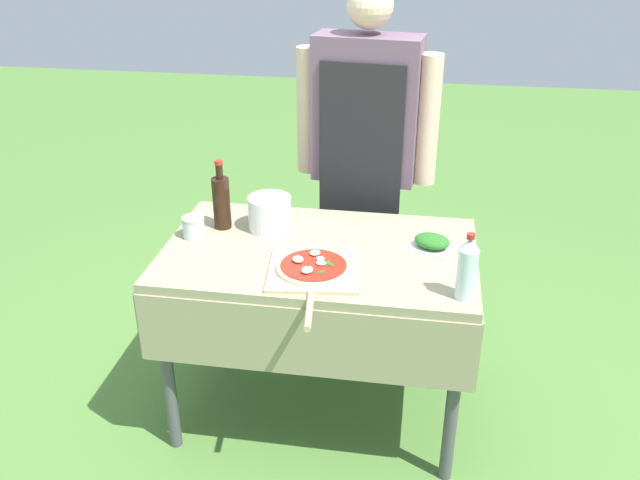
{
  "coord_description": "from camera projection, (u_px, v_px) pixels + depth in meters",
  "views": [
    {
      "loc": [
        0.37,
        -2.3,
        2.0
      ],
      "look_at": [
        0.0,
        0.0,
        0.83
      ],
      "focal_mm": 38.0,
      "sensor_mm": 36.0,
      "label": 1
    }
  ],
  "objects": [
    {
      "name": "pizza_on_peel",
      "position": [
        313.0,
        270.0,
        2.45
      ],
      "size": [
        0.36,
        0.56,
        0.05
      ],
      "rotation": [
        0.0,
        0.0,
        0.11
      ],
      "color": "#D1B27F",
      "rests_on": "prep_table"
    },
    {
      "name": "oil_bottle",
      "position": [
        221.0,
        201.0,
        2.75
      ],
      "size": [
        0.07,
        0.07,
        0.29
      ],
      "color": "black",
      "rests_on": "prep_table"
    },
    {
      "name": "mixing_tub",
      "position": [
        270.0,
        213.0,
        2.76
      ],
      "size": [
        0.18,
        0.18,
        0.14
      ],
      "primitive_type": "cylinder",
      "color": "silver",
      "rests_on": "prep_table"
    },
    {
      "name": "person_cook",
      "position": [
        365.0,
        145.0,
        3.05
      ],
      "size": [
        0.64,
        0.26,
        1.71
      ],
      "rotation": [
        0.0,
        0.0,
        3.02
      ],
      "color": "#333D56",
      "rests_on": "ground"
    },
    {
      "name": "sauce_jar",
      "position": [
        194.0,
        228.0,
        2.7
      ],
      "size": [
        0.09,
        0.09,
        0.09
      ],
      "color": "silver",
      "rests_on": "prep_table"
    },
    {
      "name": "ground_plane",
      "position": [
        319.0,
        407.0,
        2.98
      ],
      "size": [
        12.0,
        12.0,
        0.0
      ],
      "primitive_type": "plane",
      "color": "#517F38"
    },
    {
      "name": "water_bottle",
      "position": [
        467.0,
        268.0,
        2.26
      ],
      "size": [
        0.07,
        0.07,
        0.24
      ],
      "color": "silver",
      "rests_on": "prep_table"
    },
    {
      "name": "herb_container",
      "position": [
        432.0,
        242.0,
        2.62
      ],
      "size": [
        0.2,
        0.18,
        0.06
      ],
      "rotation": [
        0.0,
        0.0,
        -0.39
      ],
      "color": "silver",
      "rests_on": "prep_table"
    },
    {
      "name": "prep_table",
      "position": [
        319.0,
        273.0,
        2.67
      ],
      "size": [
        1.22,
        0.76,
        0.79
      ],
      "color": "gray",
      "rests_on": "ground"
    }
  ]
}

